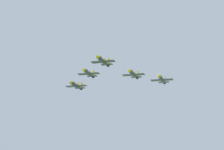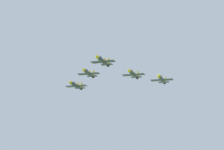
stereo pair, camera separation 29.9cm
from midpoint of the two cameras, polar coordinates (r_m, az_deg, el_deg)
The scene contains 5 objects.
jet_lead at distance 237.39m, azimuth -1.09°, elevation 1.57°, with size 16.89×11.60×3.88m.
jet_left_wingman at distance 246.00m, azimuth 2.33°, elevation 0.11°, with size 16.23×11.01×3.72m.
jet_right_wingman at distance 252.51m, azimuth -2.67°, elevation 0.21°, with size 16.31×10.98×3.71m.
jet_left_outer at distance 256.34m, azimuth 5.48°, elevation -0.47°, with size 16.97×11.42×3.86m.
jet_right_outer at distance 267.75m, azimuth -4.07°, elevation -1.16°, with size 16.82×11.42×3.86m.
Camera 1 is at (221.70, -33.12, 113.84)m, focal length 82.69 mm.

